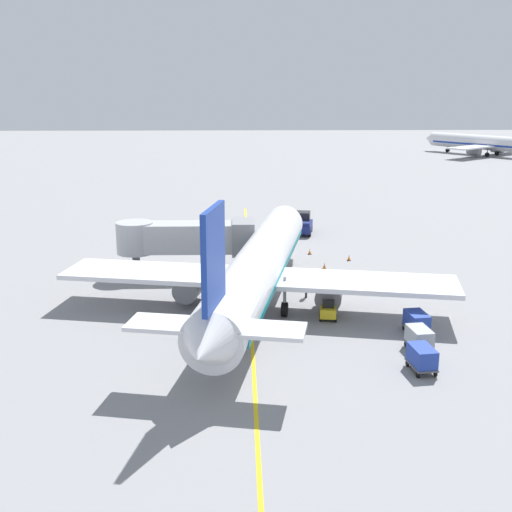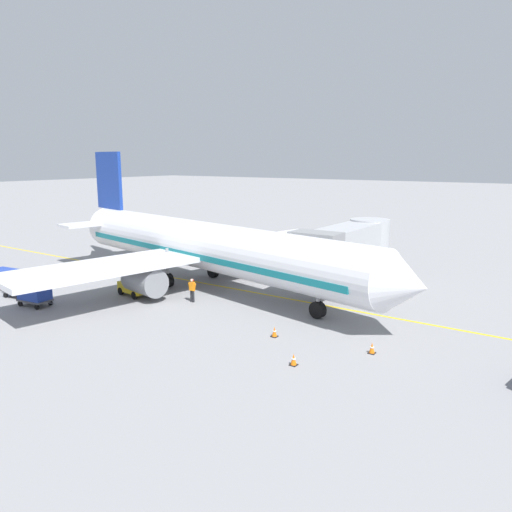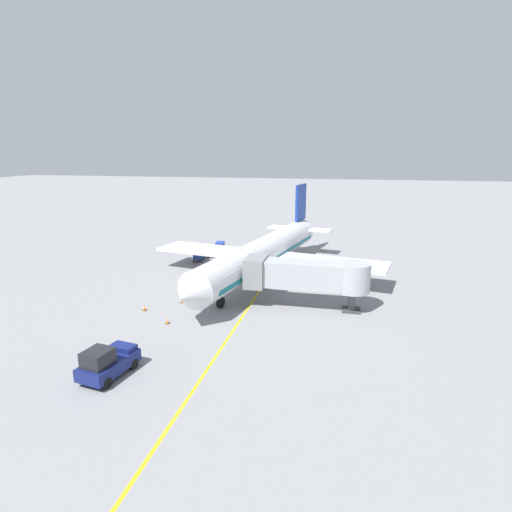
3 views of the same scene
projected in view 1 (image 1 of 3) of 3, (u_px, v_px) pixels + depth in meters
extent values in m
plane|color=gray|center=(250.00, 300.00, 52.89)|extent=(400.00, 400.00, 0.00)
cube|color=gold|center=(250.00, 300.00, 52.89)|extent=(0.24, 80.00, 0.01)
cylinder|color=silver|center=(259.00, 266.00, 50.58)|extent=(9.73, 32.12, 3.70)
cube|color=#14707A|center=(259.00, 272.00, 50.69)|extent=(9.28, 29.61, 0.44)
cone|color=silver|center=(286.00, 221.00, 66.98)|extent=(4.02, 3.05, 3.63)
cone|color=silver|center=(204.00, 349.00, 33.90)|extent=(3.62, 3.35, 3.14)
cube|color=black|center=(284.00, 219.00, 65.10)|extent=(2.93, 1.61, 0.60)
cube|color=silver|center=(256.00, 277.00, 49.79)|extent=(30.44, 10.83, 0.36)
cylinder|color=gray|center=(190.00, 286.00, 51.75)|extent=(2.57, 3.52, 2.00)
cylinder|color=gray|center=(329.00, 294.00, 49.99)|extent=(2.57, 3.52, 2.00)
cube|color=#193899|center=(214.00, 257.00, 35.10)|extent=(1.15, 4.38, 5.50)
cube|color=silver|center=(216.00, 327.00, 36.32)|extent=(10.31, 4.46, 0.24)
cylinder|color=black|center=(278.00, 262.00, 61.95)|extent=(0.65, 1.17, 1.10)
cylinder|color=gray|center=(278.00, 246.00, 61.56)|extent=(0.24, 0.24, 2.00)
cylinder|color=black|center=(225.00, 306.00, 49.73)|extent=(0.65, 1.17, 1.10)
cylinder|color=gray|center=(224.00, 287.00, 49.34)|extent=(0.24, 0.24, 2.00)
cylinder|color=black|center=(285.00, 309.00, 49.00)|extent=(0.65, 1.17, 1.10)
cylinder|color=gray|center=(285.00, 290.00, 48.60)|extent=(0.24, 0.24, 2.00)
cube|color=#A8AAAF|center=(194.00, 237.00, 59.11)|extent=(10.56, 2.80, 2.60)
cube|color=gray|center=(243.00, 237.00, 59.22)|extent=(2.00, 3.50, 2.99)
cylinder|color=#A8AAAF|center=(135.00, 238.00, 58.98)|extent=(3.36, 3.36, 2.86)
cylinder|color=#4C4C51|center=(136.00, 263.00, 59.59)|extent=(0.70, 0.70, 2.19)
cube|color=#38383A|center=(137.00, 274.00, 59.85)|extent=(1.80, 1.80, 0.16)
cube|color=navy|center=(302.00, 226.00, 76.08)|extent=(2.90, 4.70, 0.90)
cube|color=black|center=(303.00, 216.00, 76.77)|extent=(1.93, 2.10, 1.10)
cube|color=navy|center=(301.00, 224.00, 74.44)|extent=(2.03, 1.39, 0.36)
cylinder|color=black|center=(309.00, 233.00, 74.69)|extent=(0.48, 0.85, 0.80)
cylinder|color=black|center=(293.00, 233.00, 74.95)|extent=(0.48, 0.85, 0.80)
cylinder|color=black|center=(311.00, 228.00, 77.43)|extent=(0.48, 0.85, 0.80)
cylinder|color=black|center=(295.00, 227.00, 77.69)|extent=(0.48, 0.85, 0.80)
cube|color=gold|center=(328.00, 309.00, 48.74)|extent=(1.52, 2.64, 0.70)
cube|color=gold|center=(328.00, 299.00, 49.26)|extent=(1.15, 1.18, 0.44)
cube|color=black|center=(328.00, 304.00, 47.91)|extent=(0.85, 0.27, 0.64)
cylinder|color=black|center=(328.00, 301.00, 48.70)|extent=(0.11, 0.27, 0.54)
cylinder|color=black|center=(321.00, 310.00, 49.73)|extent=(0.27, 0.58, 0.56)
cylinder|color=black|center=(335.00, 310.00, 49.62)|extent=(0.27, 0.58, 0.56)
cylinder|color=black|center=(321.00, 318.00, 48.04)|extent=(0.27, 0.58, 0.56)
cylinder|color=black|center=(335.00, 318.00, 47.93)|extent=(0.27, 0.58, 0.56)
cube|color=#4C4C51|center=(416.00, 328.00, 45.52)|extent=(1.57, 2.35, 0.12)
cube|color=#233D9E|center=(417.00, 320.00, 45.37)|extent=(1.49, 2.23, 1.10)
cylinder|color=#4C4C51|center=(408.00, 321.00, 46.91)|extent=(0.16, 0.70, 0.07)
cylinder|color=black|center=(404.00, 328.00, 46.29)|extent=(0.17, 0.37, 0.36)
cylinder|color=black|center=(419.00, 327.00, 46.45)|extent=(0.17, 0.37, 0.36)
cylinder|color=black|center=(413.00, 337.00, 44.71)|extent=(0.17, 0.37, 0.36)
cylinder|color=black|center=(428.00, 336.00, 44.88)|extent=(0.17, 0.37, 0.36)
cube|color=#4C4C51|center=(419.00, 345.00, 42.62)|extent=(1.57, 2.35, 0.12)
cube|color=#999EA3|center=(419.00, 336.00, 42.46)|extent=(1.49, 2.23, 1.10)
cylinder|color=#4C4C51|center=(410.00, 337.00, 44.01)|extent=(0.16, 0.70, 0.07)
cylinder|color=black|center=(406.00, 344.00, 43.39)|extent=(0.17, 0.37, 0.36)
cylinder|color=black|center=(422.00, 343.00, 43.55)|extent=(0.17, 0.37, 0.36)
cylinder|color=black|center=(415.00, 354.00, 41.81)|extent=(0.17, 0.37, 0.36)
cylinder|color=black|center=(432.00, 353.00, 41.98)|extent=(0.17, 0.37, 0.36)
cube|color=#4C4C51|center=(421.00, 365.00, 39.62)|extent=(1.57, 2.35, 0.12)
cube|color=#233D9E|center=(422.00, 356.00, 39.46)|extent=(1.49, 2.23, 1.10)
cylinder|color=#4C4C51|center=(412.00, 356.00, 41.01)|extent=(0.16, 0.70, 0.07)
cylinder|color=black|center=(407.00, 364.00, 40.39)|extent=(0.17, 0.37, 0.36)
cylinder|color=black|center=(424.00, 362.00, 40.55)|extent=(0.17, 0.37, 0.36)
cylinder|color=black|center=(418.00, 375.00, 38.81)|extent=(0.17, 0.37, 0.36)
cylinder|color=black|center=(435.00, 374.00, 38.98)|extent=(0.17, 0.37, 0.36)
cylinder|color=#232328|center=(306.00, 293.00, 53.25)|extent=(0.15, 0.15, 0.85)
cylinder|color=#232328|center=(306.00, 292.00, 53.44)|extent=(0.15, 0.15, 0.85)
cube|color=orange|center=(306.00, 284.00, 53.16)|extent=(0.25, 0.39, 0.60)
cylinder|color=orange|center=(307.00, 286.00, 52.94)|extent=(0.10, 0.23, 0.57)
cylinder|color=orange|center=(306.00, 284.00, 53.42)|extent=(0.10, 0.23, 0.57)
sphere|color=beige|center=(306.00, 279.00, 53.05)|extent=(0.22, 0.22, 0.22)
cube|color=red|center=(306.00, 279.00, 53.05)|extent=(0.09, 0.27, 0.10)
cube|color=black|center=(324.00, 269.00, 61.77)|extent=(0.36, 0.36, 0.04)
cone|color=orange|center=(324.00, 266.00, 61.70)|extent=(0.30, 0.30, 0.55)
cylinder|color=white|center=(324.00, 265.00, 61.69)|extent=(0.21, 0.21, 0.06)
cube|color=black|center=(349.00, 260.00, 64.66)|extent=(0.36, 0.36, 0.04)
cone|color=orange|center=(349.00, 257.00, 64.58)|extent=(0.30, 0.30, 0.55)
cylinder|color=white|center=(349.00, 257.00, 64.57)|extent=(0.21, 0.21, 0.06)
cube|color=black|center=(310.00, 254.00, 67.06)|extent=(0.36, 0.36, 0.04)
cone|color=orange|center=(310.00, 251.00, 66.99)|extent=(0.30, 0.30, 0.55)
cylinder|color=white|center=(310.00, 251.00, 66.98)|extent=(0.21, 0.21, 0.06)
cylinder|color=silver|center=(486.00, 143.00, 158.73)|extent=(21.59, 26.04, 3.52)
cube|color=#193899|center=(486.00, 144.00, 158.84)|extent=(20.11, 24.16, 0.42)
cone|color=silver|center=(430.00, 138.00, 170.88)|extent=(4.12, 3.92, 3.44)
cube|color=black|center=(435.00, 136.00, 169.45)|extent=(2.72, 2.45, 0.57)
cube|color=silver|center=(489.00, 145.00, 158.18)|extent=(25.44, 21.53, 0.34)
cylinder|color=gray|center=(474.00, 152.00, 155.82)|extent=(3.37, 3.56, 1.90)
cylinder|color=gray|center=(498.00, 149.00, 162.28)|extent=(3.37, 3.56, 1.90)
cylinder|color=black|center=(448.00, 150.00, 167.30)|extent=(0.98, 1.09, 1.04)
cylinder|color=gray|center=(448.00, 144.00, 166.93)|extent=(0.23, 0.23, 1.90)
cylinder|color=black|center=(487.00, 155.00, 156.63)|extent=(0.98, 1.09, 1.04)
cylinder|color=gray|center=(488.00, 148.00, 156.25)|extent=(0.23, 0.23, 1.90)
cylinder|color=black|center=(497.00, 153.00, 159.33)|extent=(0.98, 1.09, 1.04)
cylinder|color=gray|center=(498.00, 147.00, 158.95)|extent=(0.23, 0.23, 1.90)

